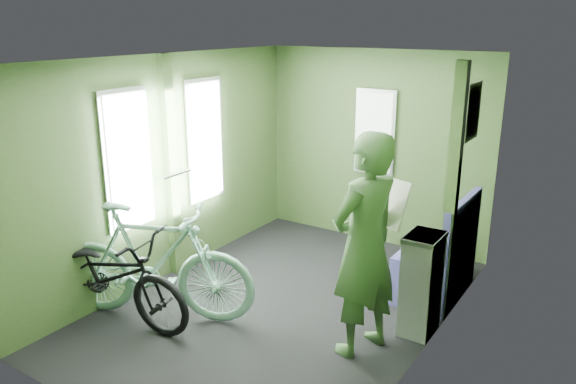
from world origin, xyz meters
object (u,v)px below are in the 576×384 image
at_px(waste_box, 421,284).
at_px(bicycle_mint, 158,318).
at_px(bench_seat, 437,265).
at_px(bicycle_black, 114,320).
at_px(passenger, 364,246).

bearing_deg(waste_box, bicycle_mint, -152.48).
relative_size(bicycle_mint, waste_box, 2.04).
bearing_deg(bench_seat, bicycle_mint, -136.21).
height_order(bicycle_black, bench_seat, bench_seat).
height_order(bicycle_mint, waste_box, waste_box).
height_order(bicycle_mint, bench_seat, bench_seat).
bearing_deg(bicycle_black, bench_seat, -52.27).
distance_m(bicycle_black, bench_seat, 3.10).
bearing_deg(bicycle_black, bicycle_mint, -56.36).
height_order(bicycle_black, bicycle_mint, bicycle_mint).
xyz_separation_m(bicycle_black, bench_seat, (2.27, 2.09, 0.30)).
relative_size(bicycle_black, bench_seat, 1.68).
height_order(bicycle_black, passenger, passenger).
xyz_separation_m(bicycle_black, bicycle_mint, (0.31, 0.24, 0.00)).
xyz_separation_m(bicycle_black, passenger, (2.07, 0.80, 0.92)).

